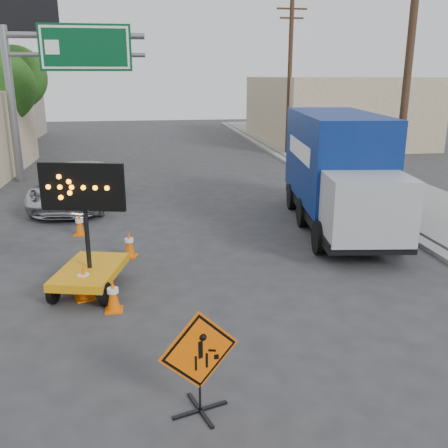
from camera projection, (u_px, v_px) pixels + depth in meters
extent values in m
plane|color=#2D2D30|center=(202.00, 418.00, 7.17)|extent=(100.00, 100.00, 0.00)
cube|color=gray|center=(324.00, 183.00, 22.41)|extent=(0.40, 60.00, 0.12)
cube|color=gray|center=(372.00, 182.00, 22.74)|extent=(4.00, 60.00, 0.15)
cube|color=beige|center=(331.00, 109.00, 36.82)|extent=(10.00, 14.00, 4.60)
cylinder|color=slate|center=(12.00, 106.00, 22.28)|extent=(0.36, 0.36, 6.80)
cylinder|color=slate|center=(75.00, 36.00, 21.86)|extent=(6.00, 0.28, 0.28)
cylinder|color=slate|center=(77.00, 55.00, 22.09)|extent=(6.00, 0.20, 0.20)
cube|color=#053E1E|center=(85.00, 48.00, 21.95)|extent=(4.00, 0.10, 2.00)
cube|color=silver|center=(85.00, 47.00, 21.88)|extent=(3.80, 0.01, 1.80)
cylinder|color=slate|center=(8.00, 79.00, 29.25)|extent=(0.44, 0.44, 9.00)
cube|color=silver|center=(3.00, 9.00, 28.05)|extent=(6.00, 0.25, 3.00)
cube|color=black|center=(2.00, 9.00, 27.90)|extent=(6.10, 0.04, 3.10)
cylinder|color=#432B1C|center=(407.00, 82.00, 16.52)|extent=(0.26, 0.26, 9.00)
cylinder|color=#432B1C|center=(290.00, 79.00, 29.78)|extent=(0.26, 0.26, 9.00)
cube|color=#432B1C|center=(292.00, 9.00, 28.66)|extent=(1.80, 0.10, 0.10)
cube|color=#432B1C|center=(292.00, 18.00, 28.80)|extent=(1.40, 0.10, 0.10)
cylinder|color=#432B1C|center=(5.00, 136.00, 26.36)|extent=(0.28, 0.28, 3.25)
cylinder|color=#432B1C|center=(20.00, 120.00, 33.74)|extent=(0.28, 0.28, 3.58)
sphere|color=#183F12|center=(15.00, 77.00, 32.93)|extent=(4.10, 4.10, 4.10)
cube|color=black|center=(200.00, 410.00, 7.31)|extent=(0.84, 0.31, 0.04)
cube|color=black|center=(200.00, 410.00, 7.31)|extent=(0.31, 0.84, 0.04)
cylinder|color=black|center=(200.00, 391.00, 7.22)|extent=(0.03, 0.03, 0.67)
cube|color=#E95B04|center=(199.00, 350.00, 7.02)|extent=(1.17, 0.39, 1.22)
cube|color=black|center=(199.00, 350.00, 7.02)|extent=(1.09, 0.35, 1.14)
cube|color=orange|center=(90.00, 271.00, 11.30)|extent=(1.71, 2.31, 0.19)
cylinder|color=black|center=(86.00, 221.00, 10.96)|extent=(0.10, 0.10, 2.28)
cube|color=black|center=(83.00, 186.00, 10.74)|extent=(1.83, 0.56, 1.04)
imported|color=#B7BABF|center=(77.00, 185.00, 18.70)|extent=(3.20, 5.87, 1.56)
cube|color=black|center=(337.00, 211.00, 15.96)|extent=(3.18, 7.67, 0.28)
cube|color=navy|center=(332.00, 157.00, 16.20)|extent=(3.06, 6.02, 2.79)
cube|color=#9EA0A5|center=(382.00, 208.00, 12.88)|extent=(2.34, 1.94, 1.68)
cube|color=#E95B04|center=(114.00, 310.00, 10.44)|extent=(0.37, 0.37, 0.03)
cone|color=#E95B04|center=(113.00, 294.00, 10.33)|extent=(0.28, 0.28, 0.69)
cylinder|color=silver|center=(113.00, 290.00, 10.31)|extent=(0.23, 0.23, 0.10)
cube|color=#E95B04|center=(85.00, 298.00, 11.00)|extent=(0.52, 0.52, 0.03)
cone|color=#E95B04|center=(84.00, 281.00, 10.89)|extent=(0.32, 0.32, 0.78)
cylinder|color=silver|center=(83.00, 277.00, 10.86)|extent=(0.26, 0.26, 0.11)
cube|color=#E95B04|center=(130.00, 256.00, 13.54)|extent=(0.48, 0.48, 0.03)
cone|color=#E95B04|center=(129.00, 243.00, 13.43)|extent=(0.29, 0.29, 0.71)
cylinder|color=silver|center=(129.00, 240.00, 13.41)|extent=(0.24, 0.24, 0.10)
cube|color=#E95B04|center=(80.00, 235.00, 15.37)|extent=(0.43, 0.43, 0.03)
cone|color=#E95B04|center=(79.00, 223.00, 15.27)|extent=(0.28, 0.28, 0.68)
cylinder|color=silver|center=(79.00, 221.00, 15.25)|extent=(0.23, 0.23, 0.10)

